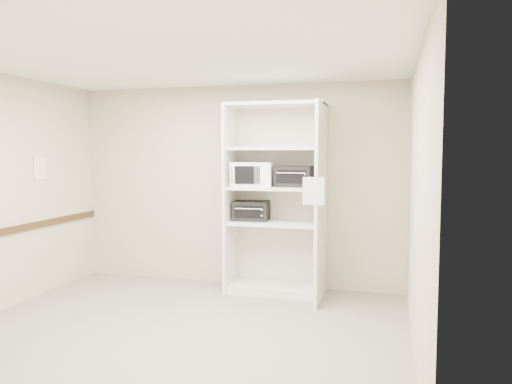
% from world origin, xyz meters
% --- Properties ---
extents(floor, '(4.50, 4.00, 0.01)m').
position_xyz_m(floor, '(0.00, 0.00, 0.00)').
color(floor, slate).
rests_on(floor, ground).
extents(ceiling, '(4.50, 4.00, 0.01)m').
position_xyz_m(ceiling, '(0.00, 0.00, 2.70)').
color(ceiling, white).
extents(wall_back, '(4.50, 0.02, 2.70)m').
position_xyz_m(wall_back, '(0.00, 2.00, 1.35)').
color(wall_back, beige).
rests_on(wall_back, ground).
extents(wall_front, '(4.50, 0.02, 2.70)m').
position_xyz_m(wall_front, '(0.00, -2.00, 1.35)').
color(wall_front, beige).
rests_on(wall_front, ground).
extents(wall_right, '(0.02, 4.00, 2.70)m').
position_xyz_m(wall_right, '(2.25, 0.00, 1.35)').
color(wall_right, beige).
rests_on(wall_right, ground).
extents(shelving_unit, '(1.24, 0.92, 2.42)m').
position_xyz_m(shelving_unit, '(0.67, 1.70, 1.13)').
color(shelving_unit, silver).
rests_on(shelving_unit, floor).
extents(microwave, '(0.55, 0.44, 0.31)m').
position_xyz_m(microwave, '(0.33, 1.64, 1.52)').
color(microwave, white).
rests_on(microwave, shelving_unit).
extents(toaster_oven_upper, '(0.46, 0.35, 0.26)m').
position_xyz_m(toaster_oven_upper, '(0.85, 1.71, 1.50)').
color(toaster_oven_upper, black).
rests_on(toaster_oven_upper, shelving_unit).
extents(toaster_oven_lower, '(0.47, 0.37, 0.25)m').
position_xyz_m(toaster_oven_lower, '(0.29, 1.73, 1.04)').
color(toaster_oven_lower, black).
rests_on(toaster_oven_lower, shelving_unit).
extents(paper_sign, '(0.24, 0.02, 0.31)m').
position_xyz_m(paper_sign, '(1.19, 1.07, 1.37)').
color(paper_sign, white).
rests_on(paper_sign, shelving_unit).
extents(wall_poster, '(0.01, 0.20, 0.28)m').
position_xyz_m(wall_poster, '(-2.24, 0.87, 1.60)').
color(wall_poster, white).
rests_on(wall_poster, wall_left).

